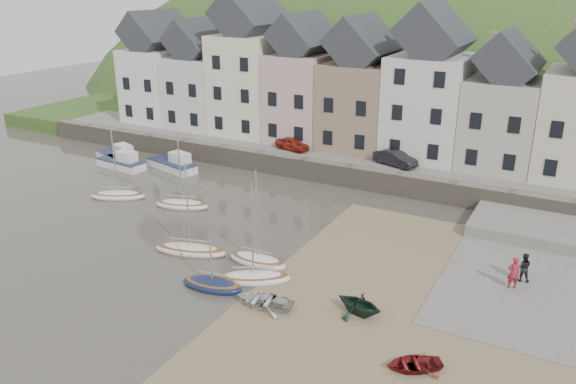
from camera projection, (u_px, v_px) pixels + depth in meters
The scene contains 24 objects.
ground at pixel (241, 268), 34.69m from camera, with size 160.00×160.00×0.00m, color #403C32.
quay_land at pixel (403, 137), 60.80m from camera, with size 90.00×30.00×1.50m, color #335220.
quay_street at pixel (365, 158), 51.04m from camera, with size 70.00×7.00×0.10m, color slate.
seawall at pixel (349, 176), 48.39m from camera, with size 70.00×1.20×1.80m, color slate.
beach at pixel (418, 315), 29.77m from camera, with size 18.00×26.00×0.06m, color #806A4E.
slipway at pixel (519, 268), 34.57m from camera, with size 8.00×18.00×0.12m, color slate.
hillside at pixel (418, 206), 92.64m from camera, with size 134.40×84.00×84.00m.
townhouse_terrace at pixel (400, 89), 51.13m from camera, with size 61.05×8.00×13.93m.
sailboat_0 at pixel (118, 195), 45.74m from camera, with size 4.63×3.37×6.32m.
sailboat_1 at pixel (182, 204), 43.87m from camera, with size 4.53×2.74×6.32m.
sailboat_2 at pixel (190, 249), 36.48m from camera, with size 5.07×2.77×6.32m.
sailboat_3 at pixel (258, 260), 35.09m from camera, with size 3.93×1.58×6.32m.
sailboat_4 at pixel (253, 278), 33.02m from camera, with size 4.55×3.49×6.32m.
sailboat_5 at pixel (212, 284), 32.29m from camera, with size 3.85×2.01×6.32m.
motorboat_0 at pixel (118, 156), 55.04m from camera, with size 5.80×3.49×1.70m.
motorboat_1 at pixel (122, 162), 53.01m from camera, with size 5.23×2.23×1.70m.
motorboat_2 at pixel (174, 164), 52.56m from camera, with size 5.79×3.03×1.70m.
rowboat_white at pixel (264, 300), 30.41m from camera, with size 2.29×3.20×0.66m, color silver.
rowboat_green at pixel (360, 303), 29.53m from camera, with size 2.18×2.53×1.33m, color black.
rowboat_red at pixel (413, 364), 25.49m from camera, with size 1.84×2.57×0.53m, color maroon.
person_red at pixel (513, 273), 31.88m from camera, with size 0.70×0.46×1.92m, color maroon.
person_dark at pixel (523, 267), 32.68m from camera, with size 0.85×0.66×1.75m, color black.
car_left at pixel (292, 144), 53.05m from camera, with size 1.39×3.45×1.17m, color maroon.
car_right at pixel (395, 158), 48.56m from camera, with size 1.38×3.96×1.31m, color black.
Camera 1 is at (17.22, -25.80, 16.47)m, focal length 35.36 mm.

